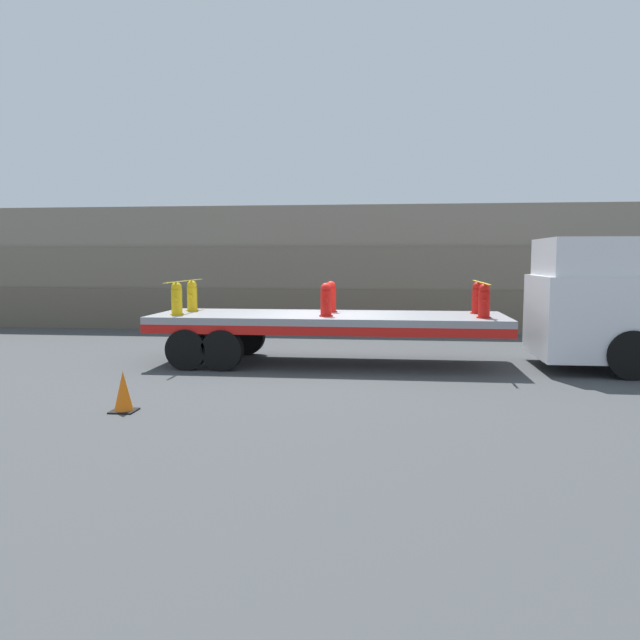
{
  "coord_description": "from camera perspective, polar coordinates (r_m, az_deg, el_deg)",
  "views": [
    {
      "loc": [
        1.5,
        -14.49,
        2.49
      ],
      "look_at": [
        -0.2,
        0.0,
        1.04
      ],
      "focal_mm": 35.0,
      "sensor_mm": 36.0,
      "label": 1
    }
  ],
  "objects": [
    {
      "name": "fire_hydrant_red_far_2",
      "position": [
        15.21,
        14.19,
        1.94
      ],
      "size": [
        0.31,
        0.45,
        0.76
      ],
      "color": "red",
      "rests_on": "flatbed_trailer"
    },
    {
      "name": "flatbed_trailer",
      "position": [
        14.72,
        -1.47,
        -0.33
      ],
      "size": [
        8.17,
        2.63,
        1.18
      ],
      "color": "gray",
      "rests_on": "ground_plane"
    },
    {
      "name": "cargo_strap_rear",
      "position": [
        15.33,
        -12.3,
        3.5
      ],
      "size": [
        0.05,
        2.73,
        0.01
      ],
      "color": "yellow",
      "rests_on": "fire_hydrant_yellow_near_0"
    },
    {
      "name": "fire_hydrant_red_near_2",
      "position": [
        14.11,
        14.78,
        1.65
      ],
      "size": [
        0.31,
        0.45,
        0.76
      ],
      "color": "red",
      "rests_on": "flatbed_trailer"
    },
    {
      "name": "fire_hydrant_yellow_far_0",
      "position": [
        15.88,
        -11.62,
        2.15
      ],
      "size": [
        0.31,
        0.45,
        0.76
      ],
      "color": "gold",
      "rests_on": "flatbed_trailer"
    },
    {
      "name": "fire_hydrant_red_far_1",
      "position": [
        15.15,
        1.0,
        2.1
      ],
      "size": [
        0.31,
        0.45,
        0.76
      ],
      "color": "red",
      "rests_on": "flatbed_trailer"
    },
    {
      "name": "rock_cliff",
      "position": [
        22.58,
        2.9,
        4.79
      ],
      "size": [
        60.0,
        3.3,
        4.28
      ],
      "color": "#665B4C",
      "rests_on": "ground_plane"
    },
    {
      "name": "fire_hydrant_yellow_near_0",
      "position": [
        14.83,
        -12.96,
        1.88
      ],
      "size": [
        0.31,
        0.45,
        0.76
      ],
      "color": "gold",
      "rests_on": "flatbed_trailer"
    },
    {
      "name": "truck_cab",
      "position": [
        15.2,
        23.85,
        1.34
      ],
      "size": [
        2.48,
        2.7,
        2.93
      ],
      "color": "silver",
      "rests_on": "ground_plane"
    },
    {
      "name": "traffic_cone",
      "position": [
        10.66,
        -17.54,
        -6.29
      ],
      "size": [
        0.39,
        0.39,
        0.67
      ],
      "color": "black",
      "rests_on": "ground_plane"
    },
    {
      "name": "fire_hydrant_red_near_1",
      "position": [
        14.05,
        0.55,
        1.82
      ],
      "size": [
        0.31,
        0.45,
        0.76
      ],
      "color": "red",
      "rests_on": "flatbed_trailer"
    },
    {
      "name": "ground_plane",
      "position": [
        14.78,
        0.78,
        -4.01
      ],
      "size": [
        120.0,
        120.0,
        0.0
      ],
      "primitive_type": "plane",
      "color": "#3F4244"
    },
    {
      "name": "cargo_strap_middle",
      "position": [
        14.64,
        14.51,
        3.35
      ],
      "size": [
        0.05,
        2.73,
        0.01
      ],
      "color": "yellow",
      "rests_on": "fire_hydrant_red_near_2"
    }
  ]
}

